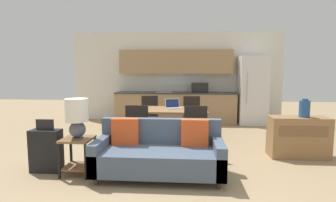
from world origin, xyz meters
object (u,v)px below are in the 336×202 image
Objects in this scene: refrigerator at (252,90)px; dining_chair_far_left at (150,113)px; table_lamp at (77,115)px; credenza at (298,137)px; laptop at (173,106)px; dining_chair_near_right at (194,129)px; side_table at (78,150)px; dining_chair_far_right at (192,114)px; dining_table at (169,112)px; vase at (305,109)px; suitcase at (46,150)px; couch at (159,153)px; dining_chair_near_left at (138,128)px.

refrigerator is 3.18m from dining_chair_far_left.
credenza is (3.55, 1.09, -0.52)m from table_lamp.
dining_chair_near_right is at bearing -87.40° from laptop.
side_table is 0.93× the size of table_lamp.
dining_chair_far_right is 2.36× the size of laptop.
dining_chair_far_left is at bearing -151.61° from refrigerator.
dining_table reaches higher than side_table.
table_lamp is at bearing -162.91° from credenza.
dining_chair_far_left reaches higher than side_table.
credenza is at bearing 17.09° from table_lamp.
vase is (2.42, -0.72, 0.20)m from dining_table.
dining_chair_far_right and dining_chair_near_right have the same top height.
table_lamp is 3.77m from vase.
dining_table is at bearing 43.97° from suitcase.
dining_chair_far_right is at bearing 57.18° from dining_table.
laptop is at bearing 86.86° from couch.
credenza is 2.44m from laptop.
dining_chair_far_right is (-1.75, -1.54, -0.47)m from refrigerator.
suitcase is (-0.53, 0.08, -0.04)m from side_table.
laptop is (0.60, -0.69, 0.28)m from dining_chair_far_left.
dining_chair_far_right is (1.00, 1.57, 0.00)m from dining_chair_near_left.
credenza is (0.10, -3.00, -0.61)m from refrigerator.
dining_table is 0.87× the size of couch.
suitcase is (-1.22, -2.49, -0.18)m from dining_chair_far_left.
table_lamp is (-3.45, -4.09, -0.09)m from refrigerator.
laptop reaches higher than couch.
dining_chair_far_right reaches higher than side_table.
dining_table is 2.16m from side_table.
credenza is 1.07× the size of dining_chair_near_left.
dining_chair_near_right is (-1.83, -0.11, 0.14)m from credenza.
credenza reaches higher than side_table.
refrigerator is at bearing 45.76° from dining_table.
dining_chair_far_left is at bearing 74.85° from side_table.
vase reaches higher than couch.
dining_chair_far_left is 1.00× the size of dining_chair_near_right.
dining_chair_far_left is 1.00× the size of dining_chair_far_right.
dining_chair_far_right is 0.82m from laptop.
credenza is (2.35, -0.69, -0.32)m from dining_table.
side_table is at bearing -113.71° from dining_chair_far_left.
dining_chair_near_left reaches higher than suitcase.
refrigerator is 3.60m from dining_chair_near_right.
couch is 1.97× the size of dining_chair_far_left.
vase reaches higher than credenza.
dining_chair_near_left is at bearing 54.85° from table_lamp.
dining_chair_far_right is 1.58m from dining_chair_near_right.
side_table is at bearing -163.40° from credenza.
credenza is at bearing 13.55° from suitcase.
side_table is (-1.20, -0.06, 0.04)m from couch.
dining_chair_near_left is 1.86m from dining_chair_far_right.
side_table is at bearing -176.95° from couch.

